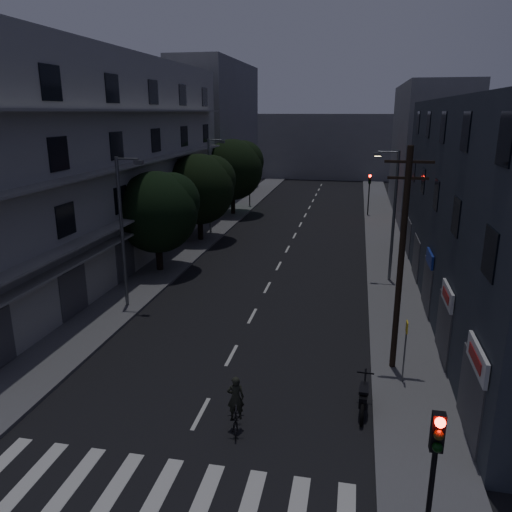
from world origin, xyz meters
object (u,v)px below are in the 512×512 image
(traffic_signal_near, at_px, (435,461))
(utility_pole, at_px, (401,257))
(motorcycle, at_px, (363,399))
(cyclist, at_px, (236,412))
(bus_stop_sign, at_px, (406,341))

(traffic_signal_near, distance_m, utility_pole, 9.91)
(utility_pole, xyz_separation_m, motorcycle, (-1.22, -3.40, -4.33))
(traffic_signal_near, relative_size, utility_pole, 0.46)
(traffic_signal_near, distance_m, cyclist, 7.53)
(traffic_signal_near, relative_size, cyclist, 2.07)
(traffic_signal_near, height_order, cyclist, traffic_signal_near)
(bus_stop_sign, height_order, cyclist, bus_stop_sign)
(cyclist, bearing_deg, traffic_signal_near, -52.73)
(motorcycle, bearing_deg, bus_stop_sign, 59.22)
(utility_pole, bearing_deg, motorcycle, -109.67)
(traffic_signal_near, xyz_separation_m, cyclist, (-5.52, 4.51, -2.43))
(utility_pole, distance_m, bus_stop_sign, 3.21)
(bus_stop_sign, xyz_separation_m, motorcycle, (-1.52, -2.23, -1.35))
(bus_stop_sign, distance_m, cyclist, 7.14)
(traffic_signal_near, xyz_separation_m, bus_stop_sign, (0.21, 8.59, -1.21))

